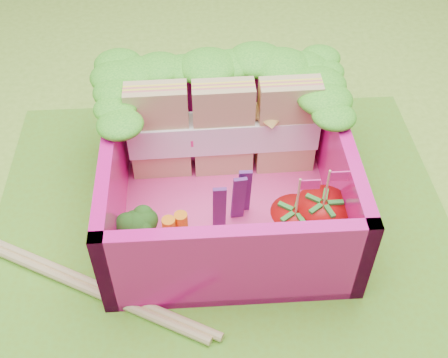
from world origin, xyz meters
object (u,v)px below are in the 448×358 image
broccoli (143,225)px  strawberry_right (320,222)px  sandwich_stack (224,129)px  chopsticks (16,255)px  strawberry_left (294,228)px  bento_box (227,176)px

broccoli → strawberry_right: bearing=-0.9°
broccoli → strawberry_right: strawberry_right is taller
sandwich_stack → chopsticks: size_ratio=0.51×
sandwich_stack → chopsticks: (-1.16, -0.58, -0.32)m
sandwich_stack → strawberry_left: (0.32, -0.63, -0.16)m
broccoli → strawberry_left: bearing=-2.9°
sandwich_stack → strawberry_right: 0.78m
bento_box → broccoli: size_ratio=4.20×
chopsticks → bento_box: bearing=13.6°
strawberry_left → chopsticks: size_ratio=0.23×
sandwich_stack → strawberry_right: bearing=-52.0°
strawberry_right → chopsticks: size_ratio=0.24×
bento_box → strawberry_right: (0.47, -0.29, -0.08)m
sandwich_stack → broccoli: size_ratio=3.56×
bento_box → strawberry_right: 0.56m
sandwich_stack → chopsticks: 1.34m
broccoli → bento_box: bearing=31.7°
broccoli → chopsticks: 0.73m
bento_box → strawberry_right: bearing=-31.9°
bento_box → broccoli: 0.54m
sandwich_stack → broccoli: 0.76m
broccoli → strawberry_right: size_ratio=0.59×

